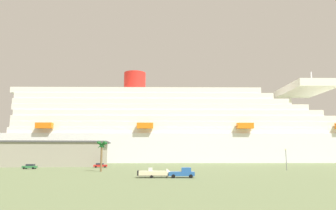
{
  "coord_description": "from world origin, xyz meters",
  "views": [
    {
      "loc": [
        -2.24,
        -92.13,
        5.66
      ],
      "look_at": [
        4.29,
        34.76,
        24.5
      ],
      "focal_mm": 33.51,
      "sensor_mm": 36.0,
      "label": 1
    }
  ],
  "objects_px": {
    "pickup_truck": "(183,173)",
    "parked_car_red_hatchback": "(100,165)",
    "parked_car_green_wagon": "(30,166)",
    "cruise_ship": "(193,133)",
    "street_lamp": "(286,156)",
    "palm_tree": "(102,148)",
    "small_boat_on_trailer": "(157,173)"
  },
  "relations": [
    {
      "from": "cruise_ship",
      "to": "pickup_truck",
      "type": "bearing_deg",
      "value": -98.67
    },
    {
      "from": "palm_tree",
      "to": "pickup_truck",
      "type": "bearing_deg",
      "value": -46.43
    },
    {
      "from": "palm_tree",
      "to": "street_lamp",
      "type": "bearing_deg",
      "value": 3.06
    },
    {
      "from": "palm_tree",
      "to": "parked_car_red_hatchback",
      "type": "bearing_deg",
      "value": 99.81
    },
    {
      "from": "street_lamp",
      "to": "parked_car_green_wagon",
      "type": "xyz_separation_m",
      "value": [
        -80.18,
        11.62,
        -3.55
      ]
    },
    {
      "from": "street_lamp",
      "to": "parked_car_green_wagon",
      "type": "bearing_deg",
      "value": 171.75
    },
    {
      "from": "cruise_ship",
      "to": "parked_car_green_wagon",
      "type": "height_order",
      "value": "cruise_ship"
    },
    {
      "from": "small_boat_on_trailer",
      "to": "palm_tree",
      "type": "height_order",
      "value": "palm_tree"
    },
    {
      "from": "small_boat_on_trailer",
      "to": "cruise_ship",
      "type": "bearing_deg",
      "value": 78.27
    },
    {
      "from": "cruise_ship",
      "to": "pickup_truck",
      "type": "relative_size",
      "value": 44.69
    },
    {
      "from": "parked_car_green_wagon",
      "to": "parked_car_red_hatchback",
      "type": "distance_m",
      "value": 22.65
    },
    {
      "from": "pickup_truck",
      "to": "parked_car_green_wagon",
      "type": "relative_size",
      "value": 1.27
    },
    {
      "from": "parked_car_green_wagon",
      "to": "parked_car_red_hatchback",
      "type": "relative_size",
      "value": 0.89
    },
    {
      "from": "street_lamp",
      "to": "palm_tree",
      "type": "bearing_deg",
      "value": -176.94
    },
    {
      "from": "street_lamp",
      "to": "parked_car_red_hatchback",
      "type": "height_order",
      "value": "street_lamp"
    },
    {
      "from": "pickup_truck",
      "to": "parked_car_green_wagon",
      "type": "xyz_separation_m",
      "value": [
        -46.27,
        36.68,
        -0.21
      ]
    },
    {
      "from": "parked_car_green_wagon",
      "to": "pickup_truck",
      "type": "bearing_deg",
      "value": -38.4
    },
    {
      "from": "cruise_ship",
      "to": "palm_tree",
      "type": "distance_m",
      "value": 89.09
    },
    {
      "from": "cruise_ship",
      "to": "small_boat_on_trailer",
      "type": "height_order",
      "value": "cruise_ship"
    },
    {
      "from": "pickup_truck",
      "to": "parked_car_red_hatchback",
      "type": "relative_size",
      "value": 1.14
    },
    {
      "from": "small_boat_on_trailer",
      "to": "parked_car_green_wagon",
      "type": "height_order",
      "value": "small_boat_on_trailer"
    },
    {
      "from": "cruise_ship",
      "to": "palm_tree",
      "type": "xyz_separation_m",
      "value": [
        -36.71,
        -80.69,
        -8.85
      ]
    },
    {
      "from": "palm_tree",
      "to": "parked_car_red_hatchback",
      "type": "relative_size",
      "value": 1.72
    },
    {
      "from": "parked_car_green_wagon",
      "to": "parked_car_red_hatchback",
      "type": "xyz_separation_m",
      "value": [
        21.46,
        7.26,
        0.0
      ]
    },
    {
      "from": "pickup_truck",
      "to": "small_boat_on_trailer",
      "type": "height_order",
      "value": "pickup_truck"
    },
    {
      "from": "small_boat_on_trailer",
      "to": "parked_car_green_wagon",
      "type": "relative_size",
      "value": 1.92
    },
    {
      "from": "small_boat_on_trailer",
      "to": "street_lamp",
      "type": "distance_m",
      "value": 46.77
    },
    {
      "from": "cruise_ship",
      "to": "street_lamp",
      "type": "bearing_deg",
      "value": -76.8
    },
    {
      "from": "palm_tree",
      "to": "parked_car_red_hatchback",
      "type": "xyz_separation_m",
      "value": [
        -3.77,
        21.82,
        -5.89
      ]
    },
    {
      "from": "street_lamp",
      "to": "cruise_ship",
      "type": "bearing_deg",
      "value": 103.2
    },
    {
      "from": "pickup_truck",
      "to": "palm_tree",
      "type": "xyz_separation_m",
      "value": [
        -21.04,
        22.12,
        5.68
      ]
    },
    {
      "from": "pickup_truck",
      "to": "palm_tree",
      "type": "distance_m",
      "value": 31.06
    }
  ]
}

